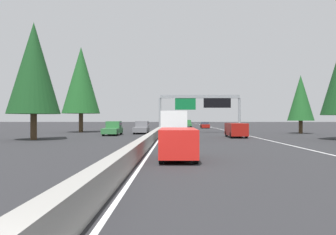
% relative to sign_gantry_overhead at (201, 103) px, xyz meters
% --- Properties ---
extents(ground_plane, '(320.00, 320.00, 0.00)m').
position_rel_sign_gantry_overhead_xyz_m(ground_plane, '(9.51, 6.04, -4.70)').
color(ground_plane, '#262628').
extents(median_barrier, '(180.00, 0.56, 0.90)m').
position_rel_sign_gantry_overhead_xyz_m(median_barrier, '(29.51, 6.34, -4.25)').
color(median_barrier, gray).
rests_on(median_barrier, ground).
extents(shoulder_stripe_right, '(160.00, 0.16, 0.01)m').
position_rel_sign_gantry_overhead_xyz_m(shoulder_stripe_right, '(19.51, -5.48, -4.69)').
color(shoulder_stripe_right, silver).
rests_on(shoulder_stripe_right, ground).
extents(shoulder_stripe_median, '(160.00, 0.16, 0.01)m').
position_rel_sign_gantry_overhead_xyz_m(shoulder_stripe_median, '(19.51, 5.79, -4.69)').
color(shoulder_stripe_median, silver).
rests_on(shoulder_stripe_median, ground).
extents(sign_gantry_overhead, '(0.50, 12.68, 5.90)m').
position_rel_sign_gantry_overhead_xyz_m(sign_gantry_overhead, '(0.00, 0.00, 0.00)').
color(sign_gantry_overhead, gray).
rests_on(sign_gantry_overhead, ground).
extents(minivan_far_center, '(5.00, 1.95, 1.69)m').
position_rel_sign_gantry_overhead_xyz_m(minivan_far_center, '(-34.01, 4.00, -3.75)').
color(minivan_far_center, red).
rests_on(minivan_far_center, ground).
extents(box_truck_mid_right, '(8.50, 2.40, 2.95)m').
position_rel_sign_gantry_overhead_xyz_m(box_truck_mid_right, '(-18.13, 4.21, -3.09)').
color(box_truck_mid_right, white).
rests_on(box_truck_mid_right, ground).
extents(bus_mid_center, '(11.50, 2.55, 3.10)m').
position_rel_sign_gantry_overhead_xyz_m(bus_mid_center, '(7.54, 4.09, -2.98)').
color(bus_mid_center, white).
rests_on(bus_mid_center, ground).
extents(sedan_far_left, '(4.40, 1.80, 1.47)m').
position_rel_sign_gantry_overhead_xyz_m(sedan_far_left, '(25.26, -3.00, -4.01)').
color(sedan_far_left, maroon).
rests_on(sedan_far_left, ground).
extents(pickup_far_right, '(5.60, 2.00, 1.86)m').
position_rel_sign_gantry_overhead_xyz_m(pickup_far_right, '(38.24, 0.46, -3.78)').
color(pickup_far_right, '#2D6B38').
rests_on(pickup_far_right, ground).
extents(sedan_near_right, '(4.40, 1.80, 1.47)m').
position_rel_sign_gantry_overhead_xyz_m(sedan_near_right, '(56.34, 0.72, -4.01)').
color(sedan_near_right, '#1E4793').
rests_on(sedan_near_right, ground).
extents(sedan_distant_b, '(4.40, 1.80, 1.47)m').
position_rel_sign_gantry_overhead_xyz_m(sedan_distant_b, '(34.67, 4.01, -4.01)').
color(sedan_distant_b, maroon).
rests_on(sedan_distant_b, ground).
extents(minivan_distant_a, '(5.00, 1.95, 1.69)m').
position_rel_sign_gantry_overhead_xyz_m(minivan_distant_a, '(-12.44, -3.15, -3.75)').
color(minivan_distant_a, maroon).
rests_on(minivan_distant_a, ground).
extents(oncoming_near, '(5.60, 2.00, 1.86)m').
position_rel_sign_gantry_overhead_xyz_m(oncoming_near, '(-6.93, 12.43, -3.78)').
color(oncoming_near, '#2D6B38').
rests_on(oncoming_near, ground).
extents(oncoming_far, '(5.60, 2.00, 1.86)m').
position_rel_sign_gantry_overhead_xyz_m(oncoming_far, '(-2.11, 9.00, -3.78)').
color(oncoming_far, slate).
rests_on(oncoming_far, ground).
extents(conifer_right_mid, '(3.85, 3.85, 8.76)m').
position_rel_sign_gantry_overhead_xyz_m(conifer_right_mid, '(-1.56, -14.84, 0.62)').
color(conifer_right_mid, '#4C3823').
rests_on(conifer_right_mid, ground).
extents(conifer_left_foreground, '(5.47, 5.47, 12.42)m').
position_rel_sign_gantry_overhead_xyz_m(conifer_left_foreground, '(-17.10, 19.01, 2.86)').
color(conifer_left_foreground, '#4C3823').
rests_on(conifer_left_foreground, ground).
extents(conifer_left_near, '(6.15, 6.15, 13.98)m').
position_rel_sign_gantry_overhead_xyz_m(conifer_left_near, '(2.60, 19.42, 3.81)').
color(conifer_left_near, '#4C3823').
rests_on(conifer_left_near, ground).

